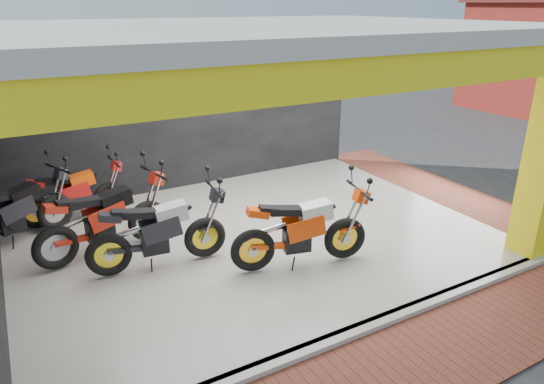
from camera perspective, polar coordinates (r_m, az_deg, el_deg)
The scene contains 14 objects.
ground at distance 7.30m, azimuth 5.39°, elevation -11.87°, with size 80.00×80.00×0.00m, color #2D2D30.
showroom_floor at distance 8.76m, azimuth -2.05°, elevation -5.37°, with size 8.00×6.00×0.10m, color silver.
showroom_ceiling at distance 7.83m, azimuth -2.41°, elevation 18.51°, with size 8.40×6.40×0.20m, color beige.
back_wall at distance 10.91m, azimuth -9.81°, elevation 9.22°, with size 8.20×0.20×3.50m, color black.
header_beam_front at distance 5.37m, azimuth 12.84°, elevation 13.51°, with size 8.40×0.30×0.40m, color yellow.
header_beam_right at distance 10.31m, azimuth 18.73°, elevation 16.48°, with size 0.30×6.40×0.40m, color yellow.
floor_kerb at distance 6.61m, azimuth 10.59°, elevation -15.59°, with size 8.00×0.20×0.10m, color silver.
paver_front at distance 6.20m, azimuth 15.40°, elevation -19.37°, with size 9.00×1.40×0.03m, color brown.
paver_right at distance 11.59m, azimuth 19.51°, elevation 0.03°, with size 1.40×7.00×0.03m, color brown.
moto_hero at distance 7.73m, azimuth 8.69°, elevation -3.15°, with size 2.33×0.86×1.43m, color #E83F09, non-canonical shape.
moto_row_a at distance 7.76m, azimuth -8.00°, elevation -3.10°, with size 2.29×0.85×1.40m, color black, non-canonical shape.
moto_row_b at distance 8.53m, azimuth -14.65°, elevation -1.14°, with size 2.38×0.88×1.45m, color #B32313, non-canonical shape.
moto_row_c at distance 9.92m, azimuth -18.80°, elevation 0.97°, with size 2.05×0.76×1.25m, color red, non-canonical shape.
moto_row_d at distance 9.51m, azimuth -24.43°, elevation -0.33°, with size 2.23×0.83×1.37m, color black, non-canonical shape.
Camera 1 is at (-3.57, -4.96, 3.99)m, focal length 32.00 mm.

